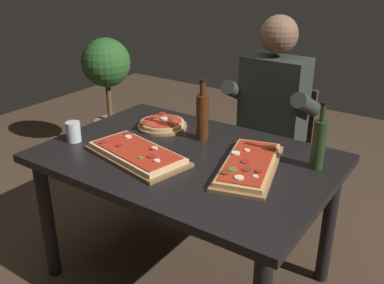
{
  "coord_description": "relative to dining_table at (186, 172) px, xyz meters",
  "views": [
    {
      "loc": [
        1.1,
        -1.55,
        1.64
      ],
      "look_at": [
        0.0,
        0.05,
        0.79
      ],
      "focal_mm": 40.38,
      "sensor_mm": 36.0,
      "label": 1
    }
  ],
  "objects": [
    {
      "name": "seated_diner",
      "position": [
        0.1,
        0.74,
        0.1
      ],
      "size": [
        0.53,
        0.41,
        1.33
      ],
      "color": "#23232D",
      "rests_on": "ground_plane"
    },
    {
      "name": "tumbler_near_camera",
      "position": [
        -0.58,
        -0.19,
        0.15
      ],
      "size": [
        0.07,
        0.07,
        0.11
      ],
      "color": "silver",
      "rests_on": "dining_table"
    },
    {
      "name": "pizza_round_far",
      "position": [
        -0.32,
        0.22,
        0.12
      ],
      "size": [
        0.28,
        0.28,
        0.05
      ],
      "color": "olive",
      "rests_on": "dining_table"
    },
    {
      "name": "pizza_rectangular_left",
      "position": [
        0.32,
        0.04,
        0.12
      ],
      "size": [
        0.37,
        0.57,
        0.05
      ],
      "color": "olive",
      "rests_on": "dining_table"
    },
    {
      "name": "pizza_rectangular_front",
      "position": [
        -0.18,
        -0.16,
        0.12
      ],
      "size": [
        0.57,
        0.36,
        0.05
      ],
      "color": "brown",
      "rests_on": "dining_table"
    },
    {
      "name": "dining_table",
      "position": [
        0.0,
        0.0,
        0.0
      ],
      "size": [
        1.4,
        0.96,
        0.74
      ],
      "color": "black",
      "rests_on": "ground_plane"
    },
    {
      "name": "diner_chair",
      "position": [
        0.1,
        0.86,
        -0.16
      ],
      "size": [
        0.44,
        0.44,
        0.87
      ],
      "color": "#3D2B1E",
      "rests_on": "ground_plane"
    },
    {
      "name": "potted_plant_corner",
      "position": [
        -1.51,
        0.97,
        -0.01
      ],
      "size": [
        0.41,
        0.41,
        1.01
      ],
      "color": "tan",
      "rests_on": "ground_plane"
    },
    {
      "name": "wine_bottle_dark",
      "position": [
        0.57,
        0.23,
        0.22
      ],
      "size": [
        0.06,
        0.06,
        0.31
      ],
      "color": "#233819",
      "rests_on": "dining_table"
    },
    {
      "name": "oil_bottle_amber",
      "position": [
        -0.05,
        0.21,
        0.23
      ],
      "size": [
        0.07,
        0.07,
        0.32
      ],
      "color": "#47230F",
      "rests_on": "dining_table"
    },
    {
      "name": "ground_plane",
      "position": [
        0.0,
        0.0,
        -0.64
      ],
      "size": [
        6.4,
        6.4,
        0.0
      ],
      "primitive_type": "plane",
      "color": "#4C3828"
    }
  ]
}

